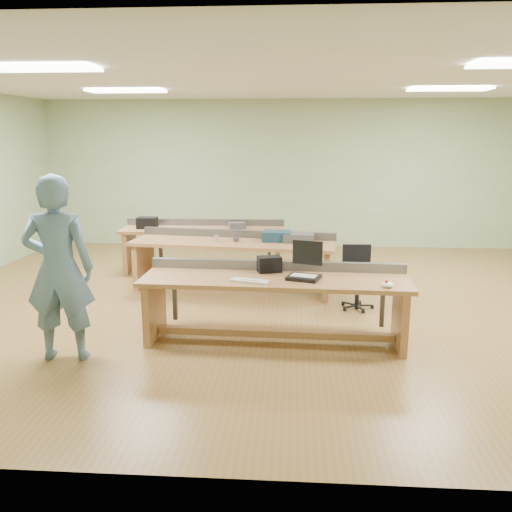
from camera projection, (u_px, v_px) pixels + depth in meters
The scene contains 21 objects.
floor at pixel (280, 302), 7.57m from camera, with size 10.00×10.00×0.00m, color brown.
ceiling at pixel (283, 78), 6.91m from camera, with size 10.00×10.00×0.00m, color silver.
wall_back at pixel (286, 174), 11.14m from camera, with size 10.00×0.04×3.00m, color #A3B589.
wall_front at pixel (266, 266), 3.35m from camera, with size 10.00×0.04×3.00m, color #A3B589.
fluor_panels at pixel (282, 81), 6.92m from camera, with size 6.20×3.50×0.03m.
workbench_front at pixel (275, 293), 6.06m from camera, with size 2.99×0.89×0.86m.
workbench_mid at pixel (233, 253), 8.08m from camera, with size 3.10×1.16×0.86m.
workbench_back at pixel (203, 240), 9.19m from camera, with size 2.75×0.79×0.86m.
person at pixel (59, 269), 5.50m from camera, with size 0.70×0.46×1.93m, color slate.
laptop_base at pixel (304, 277), 5.92m from camera, with size 0.34×0.28×0.04m, color black.
laptop_screen at pixel (308, 253), 5.99m from camera, with size 0.34×0.02×0.27m, color black.
keyboard at pixel (249, 281), 5.80m from camera, with size 0.41×0.14×0.02m, color beige.
trackball_mouse at pixel (388, 284), 5.60m from camera, with size 0.12×0.15×0.06m, color white.
camera_bag at pixel (269, 264), 6.22m from camera, with size 0.27×0.17×0.18m, color black.
task_chair at pixel (357, 286), 7.29m from camera, with size 0.47×0.47×0.85m.
parts_bin_teal at pixel (277, 236), 8.05m from camera, with size 0.42×0.31×0.15m, color #143241.
parts_bin_grey at pixel (298, 238), 7.97m from camera, with size 0.46×0.29×0.12m, color #3D3D40.
mug at pixel (236, 238), 8.01m from camera, with size 0.11×0.11×0.09m, color #3D3D40.
drinks_can at pixel (216, 239), 7.93m from camera, with size 0.06×0.06×0.11m, color silver.
storage_box_back at pixel (147, 223), 9.12m from camera, with size 0.33×0.23×0.19m, color black.
tray_back at pixel (237, 225), 9.10m from camera, with size 0.27×0.20×0.11m, color #3D3D40.
Camera 1 is at (0.16, -7.25, 2.30)m, focal length 38.00 mm.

